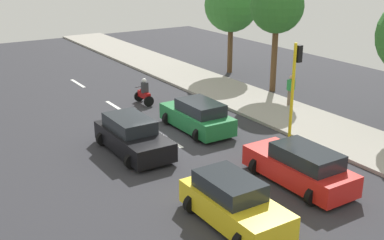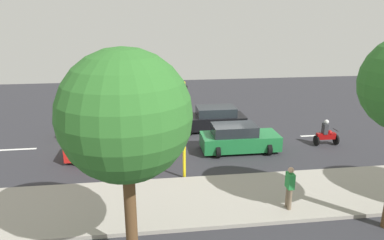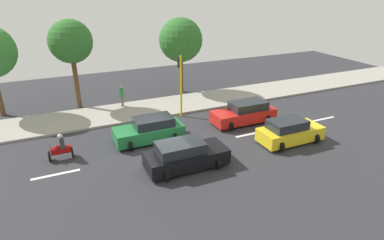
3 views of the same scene
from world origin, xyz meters
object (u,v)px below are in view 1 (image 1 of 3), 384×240
Objects in this scene: traffic_light_corner at (295,78)px; pedestrian_near_signal at (291,89)px; car_yellow_cab at (234,203)px; street_tree_south at (277,7)px; car_black at (133,136)px; car_green at (197,116)px; car_red at (300,167)px; street_tree_center at (231,5)px; motorcycle at (144,93)px.

pedestrian_near_signal is at bearing 47.37° from traffic_light_corner.
traffic_light_corner is (6.74, 4.47, 2.22)m from car_yellow_cab.
traffic_light_corner is 8.51m from street_tree_south.
traffic_light_corner reaches higher than car_black.
car_black is 10.25m from pedestrian_near_signal.
car_black is at bearing -168.77° from car_green.
street_tree_south is at bearing 44.10° from car_yellow_cab.
car_red is 1.12× the size of car_yellow_cab.
car_yellow_cab is 8.39m from traffic_light_corner.
traffic_light_corner is 0.68× the size of street_tree_center.
street_tree_center is (8.51, 8.79, 4.01)m from car_green.
car_red and car_yellow_cab have the same top height.
car_red is at bearing -129.75° from traffic_light_corner.
car_red is at bearing -89.73° from car_green.
motorcycle is at bearing 143.09° from pedestrian_near_signal.
car_black is 2.60× the size of pedestrian_near_signal.
street_tree_center is at bearing 82.52° from street_tree_south.
street_tree_south is at bearing 19.55° from car_black.
street_tree_center is at bearing 61.64° from car_red.
car_red is at bearing -88.84° from motorcycle.
car_black is 7.00m from motorcycle.
car_yellow_cab is 2.63× the size of motorcycle.
street_tree_south is at bearing -97.48° from street_tree_center.
street_tree_south reaches higher than car_yellow_cab.
street_tree_center is (8.73, 3.57, 4.08)m from motorcycle.
car_yellow_cab is at bearing -126.42° from street_tree_center.
car_black is at bearing -174.11° from pedestrian_near_signal.
street_tree_south is (11.52, 11.16, 4.43)m from car_yellow_cab.
car_red is 1.01× the size of traffic_light_corner.
street_tree_south is at bearing 23.37° from car_green.
car_red is 3.85m from car_yellow_cab.
street_tree_center reaches higher than pedestrian_near_signal.
street_tree_south is (1.45, 3.08, 4.08)m from pedestrian_near_signal.
car_green is 9.58m from street_tree_south.
motorcycle is at bearing 92.33° from car_green.
street_tree_south is (-0.71, -5.42, 0.42)m from street_tree_center.
motorcycle reaches higher than car_red.
pedestrian_near_signal reaches higher than car_black.
car_green is at bearing 11.23° from car_black.
car_black is 7.28m from car_red.
pedestrian_near_signal is (6.32, 7.21, 0.35)m from car_red.
street_tree_center is (12.35, 9.55, 4.01)m from car_black.
street_tree_south is at bearing 64.79° from pedestrian_near_signal.
car_green is 2.76× the size of motorcycle.
car_red is (3.87, -6.16, -0.00)m from car_black.
motorcycle reaches higher than car_yellow_cab.
motorcycle reaches higher than car_green.
car_red is 9.59m from pedestrian_near_signal.
car_red is (0.03, -6.92, 0.00)m from car_green.
traffic_light_corner is (-3.32, -3.61, 1.87)m from pedestrian_near_signal.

